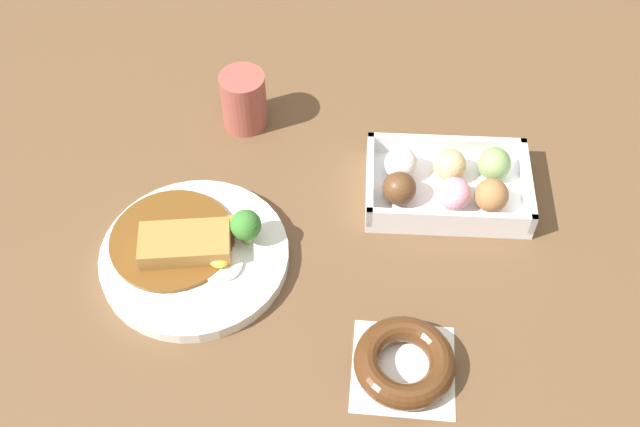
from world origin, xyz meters
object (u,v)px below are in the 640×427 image
curry_plate (194,250)px  donut_box (447,183)px  coffee_mug (244,100)px  chocolate_ring_donut (404,363)px

curry_plate → donut_box: 0.33m
donut_box → coffee_mug: bearing=-23.4°
curry_plate → donut_box: (-0.31, -0.12, 0.01)m
donut_box → coffee_mug: size_ratio=2.49×
chocolate_ring_donut → coffee_mug: (0.22, -0.38, 0.03)m
chocolate_ring_donut → coffee_mug: bearing=-59.8°
donut_box → chocolate_ring_donut: donut_box is taller
chocolate_ring_donut → coffee_mug: coffee_mug is taller
coffee_mug → chocolate_ring_donut: bearing=120.2°
curry_plate → coffee_mug: size_ratio=2.73×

